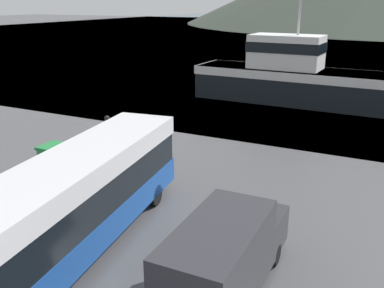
{
  "coord_description": "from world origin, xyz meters",
  "views": [
    {
      "loc": [
        8.03,
        -1.65,
        8.21
      ],
      "look_at": [
        -0.21,
        14.82,
        2.0
      ],
      "focal_mm": 40.0,
      "sensor_mm": 36.0,
      "label": 1
    }
  ],
  "objects_px": {
    "delivery_van": "(226,256)",
    "fishing_boat": "(302,78)",
    "tour_bus": "(69,205)",
    "storage_bin": "(55,158)"
  },
  "relations": [
    {
      "from": "tour_bus",
      "to": "delivery_van",
      "type": "height_order",
      "value": "tour_bus"
    },
    {
      "from": "delivery_van",
      "to": "fishing_boat",
      "type": "relative_size",
      "value": 0.33
    },
    {
      "from": "delivery_van",
      "to": "storage_bin",
      "type": "height_order",
      "value": "delivery_van"
    },
    {
      "from": "delivery_van",
      "to": "fishing_boat",
      "type": "xyz_separation_m",
      "value": [
        -3.84,
        25.9,
        0.74
      ]
    },
    {
      "from": "tour_bus",
      "to": "storage_bin",
      "type": "relative_size",
      "value": 9.06
    },
    {
      "from": "delivery_van",
      "to": "fishing_boat",
      "type": "distance_m",
      "value": 26.19
    },
    {
      "from": "storage_bin",
      "to": "tour_bus",
      "type": "bearing_deg",
      "value": -42.34
    },
    {
      "from": "tour_bus",
      "to": "storage_bin",
      "type": "bearing_deg",
      "value": 129.9
    },
    {
      "from": "delivery_van",
      "to": "storage_bin",
      "type": "xyz_separation_m",
      "value": [
        -11.27,
        5.05,
        -0.65
      ]
    },
    {
      "from": "fishing_boat",
      "to": "storage_bin",
      "type": "relative_size",
      "value": 13.24
    }
  ]
}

